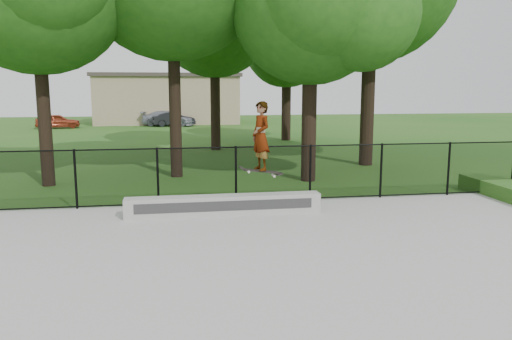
% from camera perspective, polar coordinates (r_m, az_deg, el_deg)
% --- Properties ---
extents(ground, '(100.00, 100.00, 0.00)m').
position_cam_1_polar(ground, '(7.61, 3.43, -14.16)').
color(ground, '#235919').
rests_on(ground, ground).
extents(concrete_slab, '(14.00, 12.00, 0.06)m').
position_cam_1_polar(concrete_slab, '(7.60, 3.43, -13.95)').
color(concrete_slab, '#A4A59F').
rests_on(concrete_slab, ground).
extents(grind_ledge, '(4.63, 0.40, 0.47)m').
position_cam_1_polar(grind_ledge, '(11.88, -3.66, -4.02)').
color(grind_ledge, '#9F9F9A').
rests_on(grind_ledge, concrete_slab).
extents(car_a, '(3.43, 1.98, 1.11)m').
position_cam_1_polar(car_a, '(41.21, -21.73, 5.21)').
color(car_a, '#9A331C').
rests_on(car_a, ground).
extents(car_b, '(3.30, 1.78, 1.14)m').
position_cam_1_polar(car_b, '(41.13, -9.42, 5.76)').
color(car_b, black).
rests_on(car_b, ground).
extents(car_c, '(4.17, 2.65, 1.22)m').
position_cam_1_polar(car_c, '(41.31, -10.01, 5.82)').
color(car_c, gray).
rests_on(car_c, ground).
extents(skater_airborne, '(0.84, 0.68, 1.74)m').
position_cam_1_polar(skater_airborne, '(11.54, 0.56, 3.73)').
color(skater_airborne, black).
rests_on(skater_airborne, ground).
extents(chainlink_fence, '(16.06, 0.06, 1.50)m').
position_cam_1_polar(chainlink_fence, '(12.99, -2.31, -0.52)').
color(chainlink_fence, black).
rests_on(chainlink_fence, concrete_slab).
extents(distant_building, '(12.40, 6.40, 4.30)m').
position_cam_1_polar(distant_building, '(44.81, -10.06, 8.07)').
color(distant_building, tan).
rests_on(distant_building, ground).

